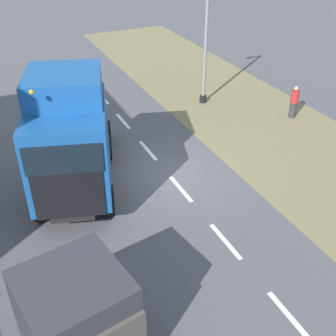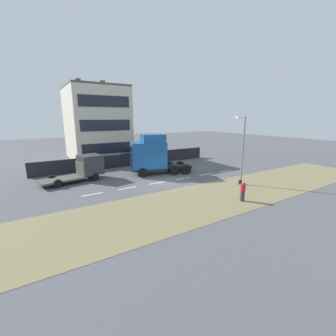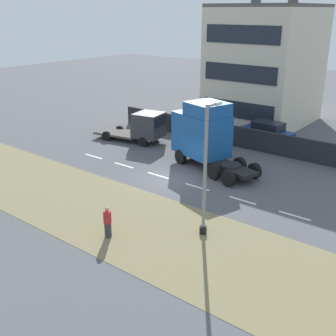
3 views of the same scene
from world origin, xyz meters
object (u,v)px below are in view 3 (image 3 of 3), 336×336
Objects in this scene: lamp_post at (206,178)px; lorry_cab at (204,134)px; parked_car at (267,134)px; pedestrian at (108,223)px; flatbed_truck at (144,127)px.

lorry_cab is at bearing 33.90° from lamp_post.
lorry_cab is at bearing 176.08° from parked_car.
pedestrian is at bearing -170.43° from parked_car.
parked_car is 2.80× the size of pedestrian.
flatbed_truck is (1.46, 6.95, -0.94)m from lorry_cab.
lorry_cab reaches higher than parked_car.
lamp_post is (-15.35, -4.07, 1.99)m from parked_car.
parked_car is (7.11, -1.47, -1.34)m from lorry_cab.
parked_car reaches higher than pedestrian.
parked_car is 0.69× the size of lamp_post.
lamp_post is at bearing -157.37° from parked_car.
flatbed_truck is 3.93× the size of pedestrian.
lamp_post is 4.04× the size of pedestrian.
pedestrian is (-11.48, -2.05, -1.52)m from lorry_cab.
parked_car is 16.01m from lamp_post.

